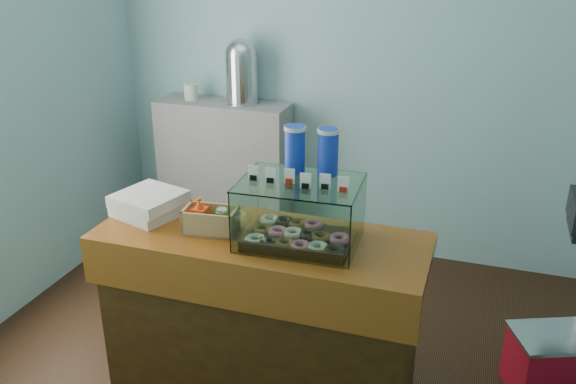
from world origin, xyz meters
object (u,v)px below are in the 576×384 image
(display_case, at_px, (301,208))
(coffee_urn, at_px, (242,70))
(counter, at_px, (262,314))
(red_cooler, at_px, (549,363))

(display_case, xyz_separation_m, coffee_urn, (-0.94, 1.56, 0.28))
(counter, bearing_deg, red_cooler, 17.65)
(display_case, relative_size, red_cooler, 1.18)
(display_case, height_order, coffee_urn, coffee_urn)
(display_case, bearing_deg, red_cooler, 16.40)
(display_case, bearing_deg, counter, -174.68)
(coffee_urn, distance_m, red_cooler, 2.71)
(counter, xyz_separation_m, display_case, (0.19, 0.03, 0.60))
(counter, bearing_deg, coffee_urn, 115.05)
(counter, distance_m, coffee_urn, 1.97)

